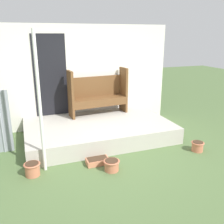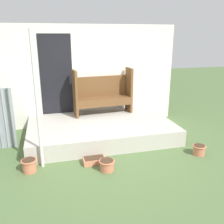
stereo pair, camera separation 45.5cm
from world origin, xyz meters
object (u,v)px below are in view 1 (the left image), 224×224
(bench, at_px, (98,93))
(planter_box_rect, at_px, (97,161))
(flower_pot_left, at_px, (32,169))
(flower_pot_middle, at_px, (112,165))
(support_post, at_px, (40,105))
(flower_pot_right, at_px, (198,146))

(bench, height_order, planter_box_rect, bench)
(flower_pot_left, distance_m, flower_pot_middle, 1.38)
(support_post, xyz_separation_m, planter_box_rect, (0.95, -0.12, -1.16))
(flower_pot_right, distance_m, planter_box_rect, 2.14)
(flower_pot_middle, distance_m, flower_pot_right, 1.96)
(bench, distance_m, flower_pot_left, 2.74)
(support_post, bearing_deg, bench, 49.22)
(planter_box_rect, bearing_deg, flower_pot_middle, -61.31)
(flower_pot_left, bearing_deg, flower_pot_middle, -13.09)
(bench, height_order, flower_pot_middle, bench)
(flower_pot_left, height_order, flower_pot_right, flower_pot_left)
(flower_pot_middle, bearing_deg, bench, 78.99)
(planter_box_rect, bearing_deg, flower_pot_right, -5.16)
(flower_pot_right, bearing_deg, planter_box_rect, 174.84)
(support_post, bearing_deg, planter_box_rect, -7.21)
(support_post, relative_size, bench, 1.61)
(flower_pot_left, distance_m, flower_pot_right, 3.31)
(support_post, relative_size, flower_pot_right, 9.04)
(flower_pot_left, xyz_separation_m, flower_pot_right, (3.31, -0.19, -0.01))
(flower_pot_right, bearing_deg, flower_pot_left, 176.66)
(flower_pot_middle, distance_m, planter_box_rect, 0.36)
(support_post, bearing_deg, flower_pot_left, -151.88)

